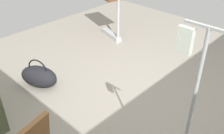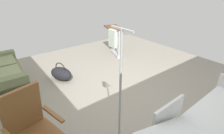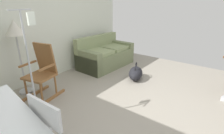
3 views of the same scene
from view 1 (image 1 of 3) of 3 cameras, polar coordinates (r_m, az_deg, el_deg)
ground_plane at (r=3.51m, az=5.45°, el=-6.97°), size 6.30×6.30×0.00m
overbed_table at (r=5.03m, az=-0.46°, el=12.64°), size 0.88×0.62×0.84m
duffel_bag at (r=3.79m, az=-16.07°, el=-1.99°), size 0.64×0.51×0.43m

